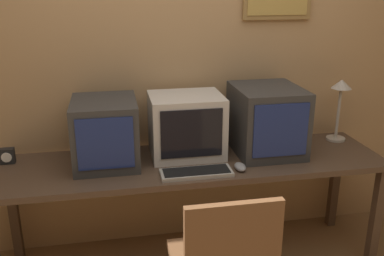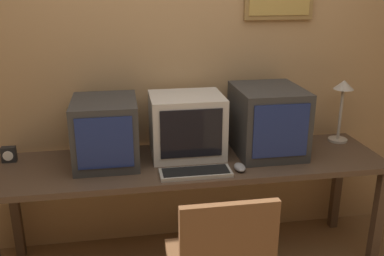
% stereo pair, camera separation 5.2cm
% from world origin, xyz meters
% --- Properties ---
extents(wall_back, '(8.00, 0.08, 2.60)m').
position_xyz_m(wall_back, '(0.00, 1.40, 1.30)').
color(wall_back, tan).
rests_on(wall_back, ground_plane).
extents(desk, '(2.36, 0.62, 0.73)m').
position_xyz_m(desk, '(0.00, 1.01, 0.66)').
color(desk, '#4C3828').
rests_on(desk, ground_plane).
extents(monitor_left, '(0.38, 0.45, 0.39)m').
position_xyz_m(monitor_left, '(-0.51, 1.08, 0.93)').
color(monitor_left, '#333333').
rests_on(monitor_left, desk).
extents(monitor_center, '(0.45, 0.37, 0.38)m').
position_xyz_m(monitor_center, '(-0.02, 1.13, 0.93)').
color(monitor_center, beige).
rests_on(monitor_center, desk).
extents(monitor_right, '(0.41, 0.48, 0.42)m').
position_xyz_m(monitor_right, '(0.49, 1.08, 0.94)').
color(monitor_right, '#333333').
rests_on(monitor_right, desk).
extents(keyboard_main, '(0.41, 0.15, 0.03)m').
position_xyz_m(keyboard_main, '(-0.01, 0.81, 0.75)').
color(keyboard_main, '#A8A399').
rests_on(keyboard_main, desk).
extents(mouse_near_keyboard, '(0.06, 0.11, 0.04)m').
position_xyz_m(mouse_near_keyboard, '(0.25, 0.82, 0.75)').
color(mouse_near_keyboard, gray).
rests_on(mouse_near_keyboard, desk).
extents(desk_clock, '(0.08, 0.05, 0.09)m').
position_xyz_m(desk_clock, '(-1.10, 1.18, 0.78)').
color(desk_clock, black).
rests_on(desk_clock, desk).
extents(desk_lamp, '(0.13, 0.13, 0.42)m').
position_xyz_m(desk_lamp, '(1.05, 1.18, 1.04)').
color(desk_lamp, '#B2A899').
rests_on(desk_lamp, desk).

